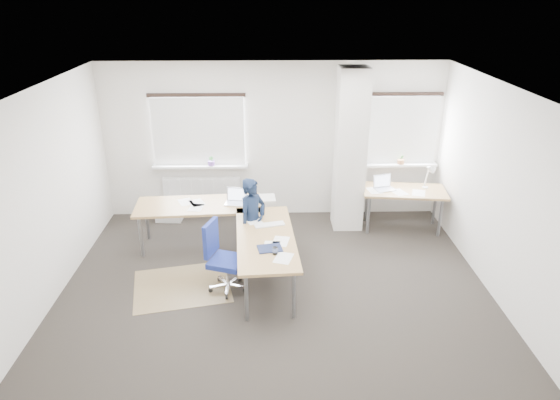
{
  "coord_description": "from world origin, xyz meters",
  "views": [
    {
      "loc": [
        -0.07,
        -6.07,
        3.95
      ],
      "look_at": [
        0.09,
        0.9,
        0.95
      ],
      "focal_mm": 32.0,
      "sensor_mm": 36.0,
      "label": 1
    }
  ],
  "objects_px": {
    "desk_main": "(234,221)",
    "person": "(253,221)",
    "desk_side": "(404,192)",
    "task_chair": "(225,271)"
  },
  "relations": [
    {
      "from": "person",
      "to": "task_chair",
      "type": "bearing_deg",
      "value": -162.59
    },
    {
      "from": "desk_main",
      "to": "task_chair",
      "type": "bearing_deg",
      "value": -100.25
    },
    {
      "from": "desk_main",
      "to": "task_chair",
      "type": "relative_size",
      "value": 2.56
    },
    {
      "from": "desk_side",
      "to": "person",
      "type": "xyz_separation_m",
      "value": [
        -2.58,
        -1.09,
        -0.0
      ]
    },
    {
      "from": "person",
      "to": "desk_main",
      "type": "bearing_deg",
      "value": 133.96
    },
    {
      "from": "desk_side",
      "to": "person",
      "type": "height_order",
      "value": "person"
    },
    {
      "from": "desk_side",
      "to": "task_chair",
      "type": "bearing_deg",
      "value": -141.14
    },
    {
      "from": "desk_main",
      "to": "person",
      "type": "bearing_deg",
      "value": -3.21
    },
    {
      "from": "task_chair",
      "to": "person",
      "type": "xyz_separation_m",
      "value": [
        0.38,
        0.77,
        0.4
      ]
    },
    {
      "from": "desk_side",
      "to": "person",
      "type": "bearing_deg",
      "value": -150.46
    }
  ]
}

